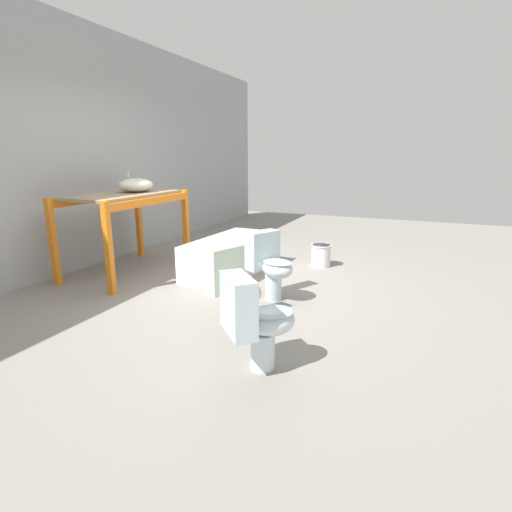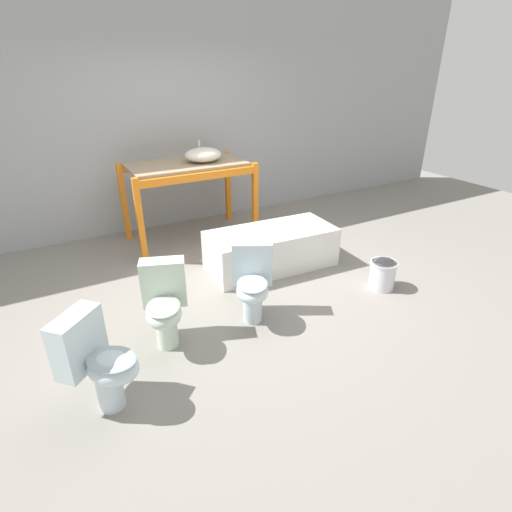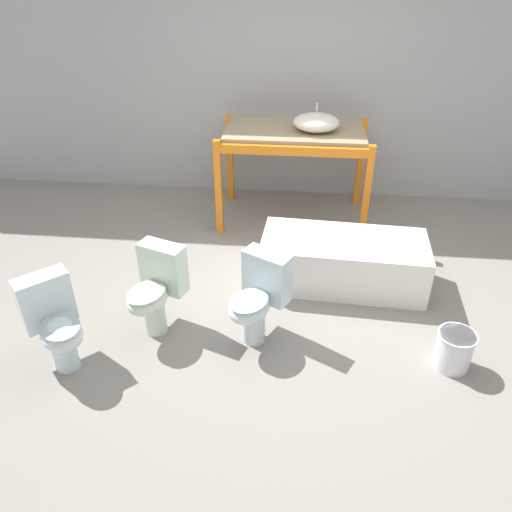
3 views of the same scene
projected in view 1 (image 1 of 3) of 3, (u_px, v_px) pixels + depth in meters
The scene contains 9 objects.
ground_plane at pixel (229, 286), 4.74m from camera, with size 12.00×12.00×0.00m, color gray.
warehouse_wall_rear at pixel (74, 148), 5.20m from camera, with size 10.80×0.08×3.20m.
shelving_rack at pixel (124, 206), 5.10m from camera, with size 1.60×0.91×1.04m.
sink_basin at pixel (136, 185), 5.22m from camera, with size 0.48×0.41×0.26m.
bathtub_main at pixel (231, 253), 5.23m from camera, with size 1.52×0.75×0.46m.
toilet_near at pixel (234, 285), 3.54m from camera, with size 0.48×0.59×0.72m.
toilet_far at pixel (256, 319), 2.81m from camera, with size 0.59×0.59×0.72m.
toilet_extra at pixel (270, 263), 4.25m from camera, with size 0.53×0.60×0.72m.
bucket_white at pixel (321, 255), 5.56m from camera, with size 0.28×0.28×0.30m.
Camera 1 is at (-4.01, -2.07, 1.52)m, focal length 28.00 mm.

